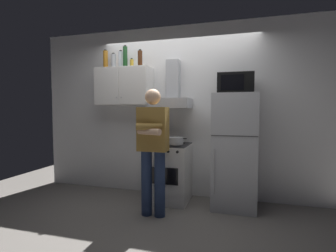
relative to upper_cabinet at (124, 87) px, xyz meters
name	(u,v)px	position (x,y,z in m)	size (l,w,h in m)	color
ground_plane	(168,206)	(0.85, -0.37, -1.75)	(7.00, 7.00, 0.00)	slate
back_wall_tiled	(178,111)	(0.85, 0.23, -0.40)	(4.80, 0.10, 2.70)	white
upper_cabinet	(124,87)	(0.00, 0.00, 0.00)	(0.90, 0.37, 0.60)	white
stove_oven	(169,172)	(0.80, -0.13, -1.32)	(0.60, 0.62, 0.87)	white
range_hood	(172,95)	(0.80, 0.00, -0.15)	(0.60, 0.44, 0.75)	#B7BABF
refrigerator	(234,151)	(1.75, -0.12, -0.95)	(0.60, 0.62, 1.60)	silver
microwave	(236,84)	(1.75, -0.11, -0.01)	(0.48, 0.37, 0.28)	black
person_standing	(153,147)	(0.75, -0.73, -0.85)	(0.38, 0.33, 1.64)	navy
cooking_pot	(176,141)	(0.93, -0.24, -0.82)	(0.32, 0.22, 0.11)	#B7BABF
bottle_wine_green	(125,57)	(0.04, -0.02, 0.47)	(0.07, 0.07, 0.35)	#19471E
bottle_rum_dark	(140,59)	(0.30, -0.03, 0.43)	(0.07, 0.07, 0.27)	#47230F
bottle_spice_jar	(132,63)	(0.13, 0.03, 0.37)	(0.06, 0.06, 0.15)	gold
bottle_liquor_amber	(106,60)	(-0.32, -0.01, 0.45)	(0.08, 0.08, 0.31)	#B7721E
bottle_vodka_clear	(121,60)	(-0.06, 0.03, 0.44)	(0.07, 0.07, 0.29)	silver
bottle_canister_steel	(113,61)	(-0.17, -0.03, 0.41)	(0.08, 0.08, 0.24)	#B2B5BA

